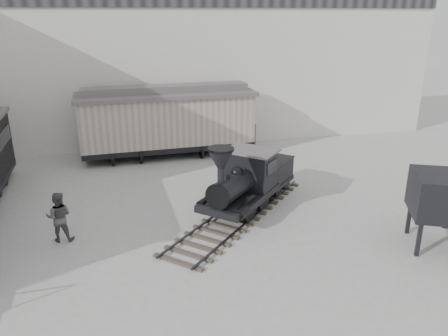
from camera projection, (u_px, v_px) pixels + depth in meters
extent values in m
plane|color=#9E9E9B|center=(224.00, 265.00, 14.13)|extent=(90.00, 90.00, 0.00)
cube|color=silver|center=(167.00, 52.00, 26.07)|extent=(34.00, 2.40, 11.00)
cube|color=#3A342D|center=(238.00, 214.00, 17.57)|extent=(7.42, 7.77, 0.15)
cube|color=#2D2D30|center=(223.00, 209.00, 17.88)|extent=(6.07, 6.51, 0.06)
cube|color=#2D2D30|center=(254.00, 216.00, 17.23)|extent=(6.07, 6.51, 0.06)
cylinder|color=black|center=(216.00, 200.00, 17.33)|extent=(0.80, 0.85, 1.06)
cylinder|color=black|center=(250.00, 208.00, 16.63)|extent=(0.80, 0.85, 1.06)
cylinder|color=black|center=(231.00, 190.00, 18.35)|extent=(0.80, 0.85, 1.06)
cylinder|color=black|center=(264.00, 197.00, 17.65)|extent=(0.80, 0.85, 1.06)
cube|color=black|center=(240.00, 196.00, 17.45)|extent=(3.76, 3.84, 0.27)
cylinder|color=black|center=(232.00, 187.00, 16.70)|extent=(2.21, 2.27, 0.96)
cylinder|color=black|center=(221.00, 176.00, 15.74)|extent=(0.35, 0.35, 0.58)
cone|color=black|center=(221.00, 159.00, 15.53)|extent=(1.30, 1.30, 0.67)
sphere|color=black|center=(237.00, 173.00, 16.86)|extent=(0.50, 0.50, 0.50)
cube|color=black|center=(250.00, 169.00, 17.87)|extent=(2.25, 2.22, 1.49)
cube|color=#615C5C|center=(251.00, 151.00, 17.60)|extent=(2.52, 2.49, 0.08)
cube|color=black|center=(267.00, 169.00, 19.46)|extent=(2.57, 2.58, 0.86)
cylinder|color=black|center=(125.00, 152.00, 24.35)|extent=(2.14, 0.94, 0.84)
cylinder|color=black|center=(209.00, 145.00, 25.59)|extent=(2.14, 0.94, 0.84)
cube|color=black|center=(168.00, 145.00, 24.90)|extent=(9.57, 3.08, 0.32)
cube|color=gray|center=(167.00, 119.00, 24.41)|extent=(9.58, 3.18, 2.63)
cube|color=#615C5C|center=(166.00, 94.00, 23.94)|extent=(9.91, 3.51, 0.21)
cube|color=#615C5C|center=(166.00, 89.00, 23.84)|extent=(9.09, 1.70, 0.38)
imported|color=#474749|center=(59.00, 217.00, 15.37)|extent=(0.96, 0.79, 1.84)
cube|color=black|center=(419.00, 240.00, 14.46)|extent=(0.17, 0.17, 1.21)
cube|color=black|center=(409.00, 218.00, 15.99)|extent=(0.17, 0.17, 1.21)
cone|color=black|center=(446.00, 219.00, 14.89)|extent=(2.47, 2.47, 0.55)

